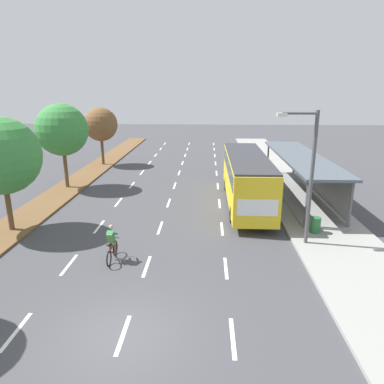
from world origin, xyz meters
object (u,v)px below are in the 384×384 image
Objects in this scene: median_tree_third at (62,130)px; trash_bin at (315,225)px; bus at (247,175)px; median_tree_second at (1,156)px; bus_shelter at (303,171)px; streetlight at (308,170)px; median_tree_fourth at (101,124)px; cyclist at (112,245)px.

median_tree_third reaches higher than trash_bin.
median_tree_second reaches higher than bus.
median_tree_second is 16.95m from trash_bin.
streetlight reaches higher than bus_shelter.
streetlight is at bearing -50.63° from median_tree_fourth.
bus_shelter is 18.18m from median_tree_third.
median_tree_fourth reaches higher than cyclist.
streetlight reaches higher than median_tree_third.
median_tree_fourth is (0.05, 17.69, -0.06)m from median_tree_second.
bus_shelter is 15.48m from cyclist.
bus is 7.12m from streetlight.
streetlight is (2.17, -6.53, 1.82)m from bus.
median_tree_fourth is at bearing 137.18° from bus.
cyclist is 10.67m from trash_bin.
cyclist is (-6.91, -8.59, -1.28)m from bus.
bus is 13.28× the size of trash_bin.
median_tree_second reaches higher than trash_bin.
cyclist is 14.34m from median_tree_third.
streetlight is (15.52, -1.17, -0.31)m from median_tree_second.
median_tree_fourth is 24.39m from streetlight.
bus is 6.26m from trash_bin.
streetlight is at bearing -127.30° from trash_bin.
bus_shelter is 19.27m from median_tree_second.
median_tree_fourth is 0.88× the size of streetlight.
trash_bin is (3.20, -5.17, -1.49)m from bus.
trash_bin is (16.50, -17.50, -3.57)m from median_tree_fourth.
bus_shelter is 2.30× the size of median_tree_second.
bus_shelter reaches higher than trash_bin.
median_tree_second is at bearing -88.11° from median_tree_third.
trash_bin is at bearing -46.68° from median_tree_fourth.
bus is 14.30m from median_tree_third.
median_tree_third is 1.13× the size of median_tree_fourth.
cyclist is at bearing -161.31° from trash_bin.
median_tree_fourth is (0.34, 8.84, -0.43)m from median_tree_third.
median_tree_third reaches higher than cyclist.
median_tree_second is 0.94× the size of streetlight.
bus_shelter is at bearing 81.49° from trash_bin.
bus is at bearing 108.38° from streetlight.
median_tree_second reaches higher than cyclist.
bus is 18.26m from median_tree_fourth.
streetlight is at bearing -32.35° from median_tree_third.
cyclist is at bearing -167.18° from streetlight.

